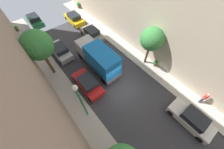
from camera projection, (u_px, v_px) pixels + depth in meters
name	position (u px, v px, depth m)	size (l,w,h in m)	color
ground	(121.00, 89.00, 14.69)	(32.00, 32.00, 0.00)	#38383D
sidewalk_left	(85.00, 117.00, 12.80)	(2.00, 44.00, 0.15)	#B7B2A8
sidewalk_right	(150.00, 67.00, 16.45)	(2.00, 44.00, 0.15)	#B7B2A8
parked_car_left_2	(88.00, 84.00, 14.29)	(1.78, 4.20, 1.57)	red
parked_car_left_3	(60.00, 51.00, 17.25)	(1.78, 4.20, 1.57)	silver
parked_car_left_4	(35.00, 20.00, 21.41)	(1.78, 4.20, 1.57)	#1E6638
parked_car_right_1	(191.00, 119.00, 12.06)	(1.78, 4.20, 1.57)	white
parked_car_right_2	(92.00, 34.00, 19.35)	(1.78, 4.20, 1.57)	gray
parked_car_right_3	(74.00, 19.00, 21.69)	(1.78, 4.20, 1.57)	gold
delivery_truck	(98.00, 58.00, 15.06)	(2.26, 6.60, 3.38)	#4C4C51
pedestrian	(205.00, 98.00, 12.91)	(0.40, 0.36, 1.72)	#2D334C
street_tree_0	(37.00, 45.00, 12.34)	(3.04, 3.04, 5.93)	brown
street_tree_1	(152.00, 39.00, 13.78)	(2.62, 2.62, 5.12)	brown
potted_plant_2	(17.00, 28.00, 20.34)	(0.51, 0.51, 0.82)	brown
potted_plant_3	(78.00, 5.00, 24.35)	(0.68, 0.68, 1.01)	brown
potted_plant_5	(155.00, 63.00, 16.13)	(0.57, 0.57, 0.85)	brown
lamp_post	(80.00, 99.00, 9.82)	(0.44, 0.44, 5.71)	#26723F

